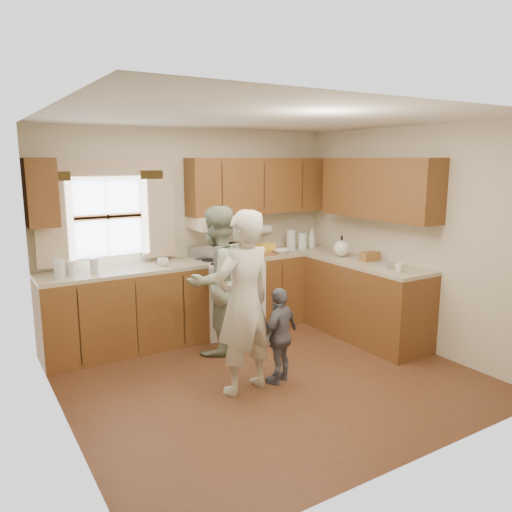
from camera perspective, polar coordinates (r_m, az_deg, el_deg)
room at (r=4.75m, az=1.50°, el=0.28°), size 3.80×3.80×3.80m
kitchen_fixtures at (r=6.05m, az=0.79°, el=-1.38°), size 3.80×2.25×2.15m
stove at (r=6.29m, az=-3.39°, el=-4.41°), size 0.76×0.67×1.07m
woman_left at (r=4.55m, az=-1.40°, el=-5.39°), size 0.68×0.51×1.70m
woman_right at (r=5.50m, az=-4.49°, el=-2.82°), size 0.96×0.85×1.65m
child at (r=4.85m, az=2.78°, el=-9.05°), size 0.60×0.44×0.94m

